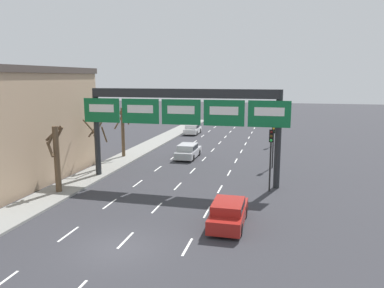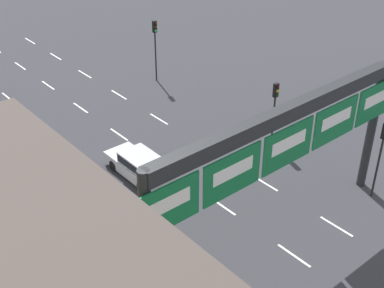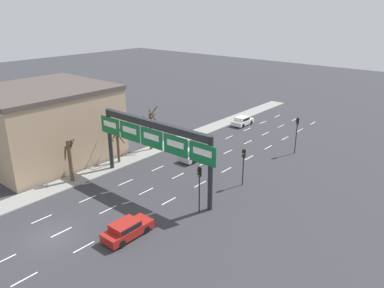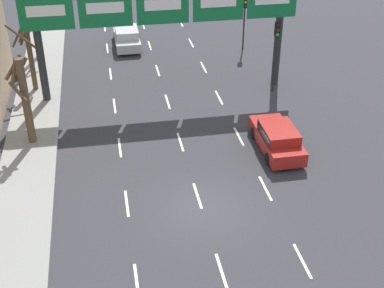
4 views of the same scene
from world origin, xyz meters
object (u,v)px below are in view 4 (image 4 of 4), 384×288
at_px(sign_gantry, 162,3).
at_px(traffic_light_far_end, 276,43).
at_px(car_red, 277,137).
at_px(tree_bare_third, 29,53).
at_px(tree_bare_closest, 33,15).
at_px(car_silver, 127,37).
at_px(traffic_light_near_gantry, 245,12).
at_px(tree_bare_second, 24,97).

bearing_deg(sign_gantry, traffic_light_far_end, -8.09).
bearing_deg(car_red, sign_gantry, 121.12).
distance_m(sign_gantry, tree_bare_third, 9.04).
bearing_deg(sign_gantry, tree_bare_closest, 137.90).
xyz_separation_m(car_silver, traffic_light_far_end, (8.66, -9.80, 2.49)).
bearing_deg(traffic_light_far_end, sign_gantry, 171.91).
bearing_deg(car_silver, tree_bare_closest, -168.84).
height_order(car_silver, traffic_light_far_end, traffic_light_far_end).
bearing_deg(car_red, tree_bare_closest, 130.23).
height_order(sign_gantry, traffic_light_far_end, sign_gantry).
xyz_separation_m(car_red, traffic_light_near_gantry, (2.05, 14.57, 2.21)).
distance_m(car_silver, traffic_light_near_gantry, 9.24).
bearing_deg(traffic_light_far_end, tree_bare_closest, 150.86).
relative_size(car_red, traffic_light_near_gantry, 1.08).
bearing_deg(traffic_light_far_end, car_red, -106.03).
distance_m(sign_gantry, traffic_light_near_gantry, 9.91).
height_order(sign_gantry, tree_bare_closest, sign_gantry).
relative_size(traffic_light_near_gantry, tree_bare_closest, 0.69).
xyz_separation_m(sign_gantry, car_silver, (-1.73, 8.81, -5.06)).
bearing_deg(car_silver, car_red, -68.62).
relative_size(sign_gantry, traffic_light_near_gantry, 3.97).
xyz_separation_m(car_silver, tree_bare_closest, (-6.58, -1.30, 2.44)).
bearing_deg(tree_bare_third, car_red, -36.99).
xyz_separation_m(car_silver, tree_bare_second, (-6.22, -13.85, 2.02)).
distance_m(car_red, traffic_light_near_gantry, 14.88).
relative_size(tree_bare_closest, tree_bare_second, 1.26).
xyz_separation_m(traffic_light_near_gantry, tree_bare_closest, (-15.25, 1.04, 0.24)).
relative_size(traffic_light_far_end, tree_bare_third, 0.98).
distance_m(car_silver, tree_bare_second, 15.31).
height_order(car_red, traffic_light_near_gantry, traffic_light_near_gantry).
bearing_deg(traffic_light_far_end, car_silver, 131.48).
relative_size(traffic_light_near_gantry, tree_bare_third, 0.89).
bearing_deg(car_red, tree_bare_second, 166.61).
height_order(car_red, tree_bare_second, tree_bare_second).
bearing_deg(traffic_light_far_end, traffic_light_near_gantry, 89.92).
xyz_separation_m(car_red, traffic_light_far_end, (2.04, 7.11, 2.50)).
height_order(traffic_light_near_gantry, tree_bare_second, tree_bare_second).
bearing_deg(tree_bare_closest, car_red, -49.77).
bearing_deg(traffic_light_near_gantry, car_red, -98.02).
bearing_deg(car_silver, traffic_light_far_end, -48.52).
distance_m(car_red, traffic_light_far_end, 7.80).
distance_m(traffic_light_far_end, tree_bare_second, 15.42).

